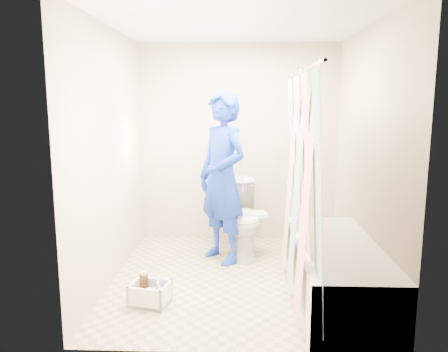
{
  "coord_description": "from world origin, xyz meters",
  "views": [
    {
      "loc": [
        0.02,
        -4.05,
        1.71
      ],
      "look_at": [
        -0.15,
        0.41,
        0.94
      ],
      "focal_mm": 35.0,
      "sensor_mm": 36.0,
      "label": 1
    }
  ],
  "objects_px": {
    "cleaning_caddy": "(151,295)",
    "toilet": "(241,218)",
    "plumber": "(222,178)",
    "bathtub": "(335,270)"
  },
  "relations": [
    {
      "from": "plumber",
      "to": "cleaning_caddy",
      "type": "distance_m",
      "value": 1.48
    },
    {
      "from": "toilet",
      "to": "plumber",
      "type": "xyz_separation_m",
      "value": [
        -0.2,
        -0.22,
        0.49
      ]
    },
    {
      "from": "plumber",
      "to": "cleaning_caddy",
      "type": "xyz_separation_m",
      "value": [
        -0.56,
        -1.1,
        -0.82
      ]
    },
    {
      "from": "bathtub",
      "to": "toilet",
      "type": "bearing_deg",
      "value": 125.6
    },
    {
      "from": "plumber",
      "to": "cleaning_caddy",
      "type": "relative_size",
      "value": 4.99
    },
    {
      "from": "bathtub",
      "to": "cleaning_caddy",
      "type": "relative_size",
      "value": 4.83
    },
    {
      "from": "bathtub",
      "to": "toilet",
      "type": "xyz_separation_m",
      "value": [
        -0.82,
        1.14,
        0.14
      ]
    },
    {
      "from": "bathtub",
      "to": "plumber",
      "type": "distance_m",
      "value": 1.52
    },
    {
      "from": "cleaning_caddy",
      "to": "toilet",
      "type": "bearing_deg",
      "value": 73.08
    },
    {
      "from": "bathtub",
      "to": "cleaning_caddy",
      "type": "bearing_deg",
      "value": -173.82
    }
  ]
}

